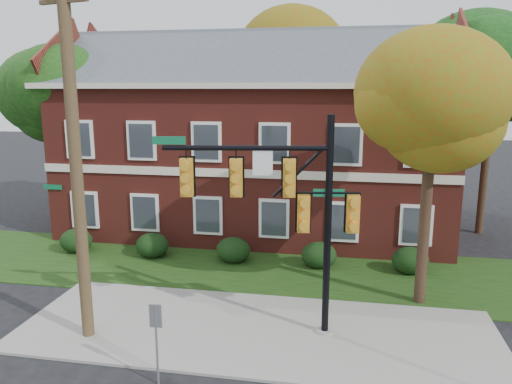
% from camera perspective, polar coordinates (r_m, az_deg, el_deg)
% --- Properties ---
extents(ground, '(120.00, 120.00, 0.00)m').
position_cam_1_polar(ground, '(14.39, -0.74, -17.52)').
color(ground, black).
rests_on(ground, ground).
extents(sidewalk, '(14.00, 5.00, 0.08)m').
position_cam_1_polar(sidewalk, '(15.24, 0.01, -15.57)').
color(sidewalk, gray).
rests_on(sidewalk, ground).
extents(grass_strip, '(30.00, 6.00, 0.04)m').
position_cam_1_polar(grass_strip, '(19.76, 2.65, -9.00)').
color(grass_strip, '#193811').
rests_on(grass_strip, ground).
extents(apartment_building, '(18.80, 8.80, 9.74)m').
position_cam_1_polar(apartment_building, '(24.74, 0.02, 7.10)').
color(apartment_building, maroon).
rests_on(apartment_building, ground).
extents(hedge_far_left, '(1.40, 1.26, 1.05)m').
position_cam_1_polar(hedge_far_left, '(23.12, -19.87, -5.26)').
color(hedge_far_left, black).
rests_on(hedge_far_left, ground).
extents(hedge_left, '(1.40, 1.26, 1.05)m').
position_cam_1_polar(hedge_left, '(21.60, -11.77, -5.98)').
color(hedge_left, black).
rests_on(hedge_left, ground).
extents(hedge_center, '(1.40, 1.26, 1.05)m').
position_cam_1_polar(hedge_center, '(20.58, -2.63, -6.64)').
color(hedge_center, black).
rests_on(hedge_center, ground).
extents(hedge_right, '(1.40, 1.26, 1.05)m').
position_cam_1_polar(hedge_right, '(20.11, 7.21, -7.17)').
color(hedge_right, black).
rests_on(hedge_right, ground).
extents(hedge_far_right, '(1.40, 1.26, 1.05)m').
position_cam_1_polar(hedge_far_right, '(20.26, 17.23, -7.49)').
color(hedge_far_right, black).
rests_on(hedge_far_right, ground).
extents(tree_near_right, '(4.50, 4.25, 8.58)m').
position_cam_1_polar(tree_near_right, '(16.40, 20.48, 9.77)').
color(tree_near_right, black).
rests_on(tree_near_right, ground).
extents(tree_left_rear, '(5.40, 5.10, 8.88)m').
position_cam_1_polar(tree_left_rear, '(27.13, -21.46, 10.30)').
color(tree_left_rear, black).
rests_on(tree_left_rear, ground).
extents(tree_right_rear, '(6.30, 5.95, 10.62)m').
position_cam_1_polar(tree_right_rear, '(26.05, 26.42, 13.03)').
color(tree_right_rear, black).
rests_on(tree_right_rear, ground).
extents(tree_far_rear, '(6.84, 6.46, 11.52)m').
position_cam_1_polar(tree_far_rear, '(32.28, 5.04, 15.04)').
color(tree_far_rear, black).
rests_on(tree_far_rear, ground).
extents(traffic_signal, '(5.66, 1.03, 6.36)m').
position_cam_1_polar(traffic_signal, '(13.79, 3.57, -1.20)').
color(traffic_signal, gray).
rests_on(traffic_signal, ground).
extents(utility_pole, '(1.53, 0.47, 9.97)m').
position_cam_1_polar(utility_pole, '(14.23, -19.90, 3.05)').
color(utility_pole, '#483621').
rests_on(utility_pole, ground).
extents(sign_post, '(0.30, 0.06, 2.07)m').
position_cam_1_polar(sign_post, '(12.52, -11.35, -15.26)').
color(sign_post, slate).
rests_on(sign_post, ground).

